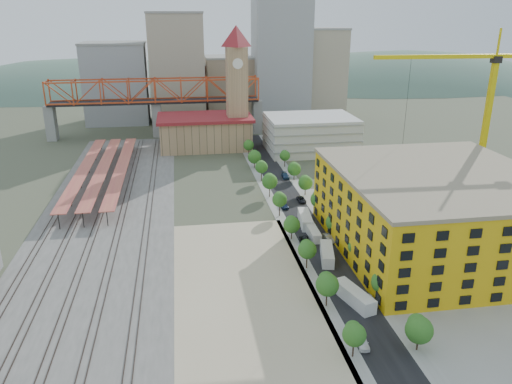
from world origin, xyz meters
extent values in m
plane|color=#474C38|center=(0.00, 0.00, 0.00)|extent=(400.00, 400.00, 0.00)
cube|color=#605E59|center=(-36.00, 17.50, 0.03)|extent=(36.00, 165.00, 0.06)
cube|color=tan|center=(-4.00, -31.50, 0.03)|extent=(28.00, 67.00, 0.06)
cube|color=black|center=(16.00, 15.00, 0.03)|extent=(12.00, 170.00, 0.06)
cube|color=gray|center=(10.50, 15.00, 0.02)|extent=(3.00, 170.00, 0.04)
cube|color=gray|center=(21.50, 15.00, 0.02)|extent=(3.00, 170.00, 0.04)
cube|color=gray|center=(45.00, -20.00, 0.03)|extent=(50.00, 90.00, 0.06)
cube|color=#382B23|center=(-50.72, 17.50, 0.15)|extent=(0.12, 160.00, 0.18)
cube|color=#382B23|center=(-49.28, 17.50, 0.15)|extent=(0.12, 160.00, 0.18)
cube|color=#382B23|center=(-44.72, 17.50, 0.15)|extent=(0.12, 160.00, 0.18)
cube|color=#382B23|center=(-43.28, 17.50, 0.15)|extent=(0.12, 160.00, 0.18)
cube|color=#382B23|center=(-38.72, 17.50, 0.15)|extent=(0.12, 160.00, 0.18)
cube|color=#382B23|center=(-37.28, 17.50, 0.15)|extent=(0.12, 160.00, 0.18)
cube|color=#382B23|center=(-32.72, 17.50, 0.15)|extent=(0.12, 160.00, 0.18)
cube|color=#382B23|center=(-31.28, 17.50, 0.15)|extent=(0.12, 160.00, 0.18)
cube|color=#382B23|center=(-25.72, 17.50, 0.15)|extent=(0.12, 160.00, 0.18)
cube|color=#382B23|center=(-24.28, 17.50, 0.15)|extent=(0.12, 160.00, 0.18)
cube|color=#C86F4D|center=(-47.00, 45.00, 4.00)|extent=(4.00, 80.00, 0.25)
cylinder|color=black|center=(-47.00, 45.00, 2.00)|extent=(0.24, 0.24, 4.00)
cube|color=#C86F4D|center=(-41.00, 45.00, 4.00)|extent=(4.00, 80.00, 0.25)
cylinder|color=black|center=(-41.00, 45.00, 2.00)|extent=(0.24, 0.24, 4.00)
cube|color=#C86F4D|center=(-35.00, 45.00, 4.00)|extent=(4.00, 80.00, 0.25)
cylinder|color=black|center=(-35.00, 45.00, 2.00)|extent=(0.24, 0.24, 4.00)
cube|color=tan|center=(-5.00, 82.00, 6.00)|extent=(36.00, 22.00, 12.00)
cube|color=maroon|center=(-5.00, 82.00, 12.50)|extent=(38.00, 24.00, 1.20)
cube|color=tan|center=(8.00, 80.00, 20.00)|extent=(8.00, 8.00, 40.00)
pyramid|color=maroon|center=(8.00, 80.00, 48.00)|extent=(12.00, 12.00, 8.00)
cylinder|color=white|center=(8.00, 75.90, 34.00)|extent=(4.00, 0.30, 4.00)
cube|color=silver|center=(36.00, 70.00, 7.00)|extent=(34.00, 26.00, 14.00)
cube|color=gray|center=(-70.00, 105.00, 7.50)|extent=(4.00, 6.00, 15.00)
cube|color=gray|center=(20.00, 105.00, 7.50)|extent=(4.00, 6.00, 15.00)
cube|color=gray|center=(-25.00, 105.00, 7.50)|extent=(4.00, 6.00, 15.00)
cube|color=black|center=(-25.00, 105.00, 15.50)|extent=(90.00, 9.00, 1.00)
cube|color=yellow|center=(42.00, -20.00, 9.00)|extent=(44.00, 50.00, 18.00)
cube|color=gray|center=(42.00, -20.00, 18.40)|extent=(44.60, 50.60, 0.80)
cube|color=#9EA0A3|center=(-45.00, 140.00, 19.00)|extent=(30.00, 25.00, 38.00)
cube|color=#B2A58C|center=(-15.00, 135.00, 26.00)|extent=(26.00, 22.00, 52.00)
cube|color=gray|center=(12.00, 150.00, 15.00)|extent=(24.00, 24.00, 30.00)
cube|color=#9EA0A3|center=(38.00, 140.00, 30.00)|extent=(28.00, 22.00, 60.00)
cube|color=#B2A58C|center=(62.00, 145.00, 22.00)|extent=(22.00, 20.00, 44.00)
cube|color=brown|center=(-2.00, 160.00, 13.00)|extent=(20.00, 20.00, 26.00)
ellipsoid|color=#4C6B59|center=(-80.00, 260.00, -68.00)|extent=(396.00, 216.00, 180.00)
ellipsoid|color=#4C6B59|center=(40.00, 260.00, -92.00)|extent=(484.00, 264.00, 220.00)
ellipsoid|color=#4C6B59|center=(160.00, 260.00, -70.00)|extent=(418.00, 228.00, 190.00)
cube|color=yellow|center=(68.65, 6.09, 19.90)|extent=(1.41, 1.41, 39.79)
cube|color=black|center=(68.65, 6.09, 40.68)|extent=(2.21, 2.21, 1.77)
cube|color=yellow|center=(51.86, 6.69, 41.56)|extent=(33.62, 2.26, 1.06)
cube|color=yellow|center=(68.65, 6.09, 45.10)|extent=(0.44, 0.44, 7.07)
cube|color=silver|center=(16.00, -39.77, 1.43)|extent=(5.64, 10.78, 2.85)
cube|color=silver|center=(16.00, -21.76, 1.35)|extent=(4.71, 10.21, 2.70)
cube|color=silver|center=(16.00, -9.80, 1.17)|extent=(2.48, 8.61, 2.34)
cube|color=silver|center=(16.00, -1.80, 1.43)|extent=(3.90, 10.68, 2.86)
imported|color=white|center=(13.00, -52.64, 0.76)|extent=(2.29, 4.64, 1.52)
imported|color=#99989D|center=(13.00, -34.23, 0.71)|extent=(2.02, 4.46, 1.42)
imported|color=black|center=(13.00, -13.06, 0.71)|extent=(3.12, 5.39, 1.41)
imported|color=#1A2D4E|center=(13.00, 10.67, 0.67)|extent=(2.03, 4.66, 1.33)
imported|color=#BBBBBB|center=(19.00, -40.51, 0.74)|extent=(1.90, 4.41, 1.49)
imported|color=gray|center=(19.00, -12.66, 0.77)|extent=(2.34, 4.86, 1.54)
imported|color=black|center=(19.00, 14.49, 0.65)|extent=(2.20, 4.71, 1.31)
imported|color=navy|center=(19.00, 37.29, 0.77)|extent=(2.35, 5.40, 1.55)
camera|label=1|loc=(-15.20, -118.56, 52.39)|focal=35.00mm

